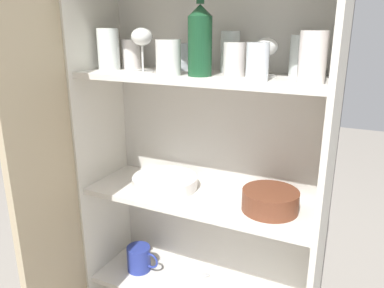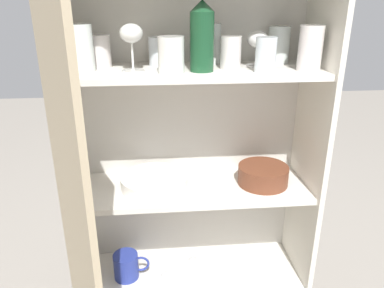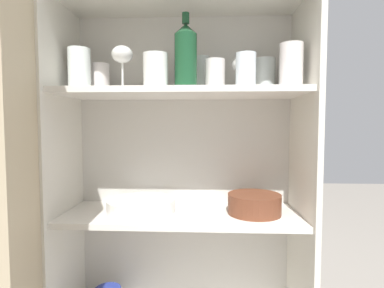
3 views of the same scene
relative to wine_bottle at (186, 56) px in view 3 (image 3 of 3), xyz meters
name	(u,v)px [view 3 (image 3 of 3)]	position (x,y,z in m)	size (l,w,h in m)	color
cupboard_back_panel	(184,190)	(-0.02, 0.20, -0.49)	(0.86, 0.02, 1.36)	silver
cupboard_side_left	(65,198)	(-0.44, 0.05, -0.49)	(0.02, 0.32, 1.36)	silver
cupboard_side_right	(302,201)	(0.40, 0.05, -0.49)	(0.02, 0.32, 1.36)	silver
shelf_board_middle	(181,215)	(-0.02, 0.05, -0.55)	(0.82, 0.28, 0.02)	silver
shelf_board_upper	(181,93)	(-0.02, 0.05, -0.12)	(0.82, 0.28, 0.02)	silver
cupboard_door	(26,235)	(-0.36, -0.31, -0.49)	(0.18, 0.40, 1.36)	tan
tumbler_glass_0	(201,75)	(0.05, 0.13, -0.04)	(0.06, 0.06, 0.13)	white
tumbler_glass_1	(215,75)	(0.10, 0.04, -0.06)	(0.07, 0.07, 0.10)	silver
tumbler_glass_2	(291,66)	(0.34, -0.02, -0.04)	(0.07, 0.07, 0.14)	silver
tumbler_glass_3	(246,70)	(0.19, -0.03, -0.05)	(0.06, 0.06, 0.11)	white
tumbler_glass_4	(79,69)	(-0.37, 0.03, -0.04)	(0.08, 0.08, 0.14)	white
tumbler_glass_5	(156,71)	(-0.10, -0.03, -0.05)	(0.08, 0.08, 0.11)	white
tumbler_glass_6	(265,76)	(0.28, 0.13, -0.05)	(0.07, 0.07, 0.12)	white
tumbler_glass_7	(153,80)	(-0.13, 0.12, -0.06)	(0.07, 0.07, 0.09)	white
tumbler_glass_8	(100,78)	(-0.32, 0.10, -0.06)	(0.07, 0.07, 0.10)	silver
wine_glass_0	(241,67)	(0.19, 0.06, -0.03)	(0.07, 0.07, 0.12)	white
wine_glass_1	(122,58)	(-0.21, 0.01, 0.00)	(0.07, 0.07, 0.14)	white
wine_bottle	(186,56)	(0.00, 0.00, 0.00)	(0.07, 0.07, 0.24)	#194728
plate_stack_white	(141,205)	(-0.16, 0.05, -0.51)	(0.24, 0.24, 0.04)	white
mixing_bowl_large	(254,203)	(0.24, 0.04, -0.50)	(0.18, 0.18, 0.07)	brown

